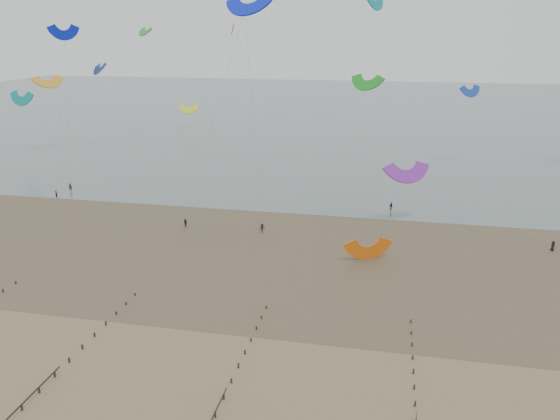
# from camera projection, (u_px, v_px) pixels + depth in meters

# --- Properties ---
(ground) EXTENTS (500.00, 500.00, 0.00)m
(ground) POSITION_uv_depth(u_px,v_px,m) (206.00, 358.00, 59.14)
(ground) COLOR brown
(ground) RESTS_ON ground
(sea_and_shore) EXTENTS (500.00, 665.00, 0.03)m
(sea_and_shore) POSITION_uv_depth(u_px,v_px,m) (249.00, 241.00, 91.94)
(sea_and_shore) COLOR #475654
(sea_and_shore) RESTS_ON ground
(kitesurfer_lead) EXTENTS (0.69, 0.56, 1.64)m
(kitesurfer_lead) POSITION_uv_depth(u_px,v_px,m) (56.00, 194.00, 115.30)
(kitesurfer_lead) COLOR black
(kitesurfer_lead) RESTS_ON ground
(kitesurfers) EXTENTS (110.24, 20.69, 1.82)m
(kitesurfers) POSITION_uv_depth(u_px,v_px,m) (404.00, 219.00, 100.19)
(kitesurfers) COLOR black
(kitesurfers) RESTS_ON ground
(grounded_kite) EXTENTS (8.11, 7.39, 3.62)m
(grounded_kite) POSITION_uv_depth(u_px,v_px,m) (367.00, 259.00, 84.73)
(grounded_kite) COLOR #DF5D0E
(grounded_kite) RESTS_ON ground
(kites_airborne) EXTENTS (244.87, 116.85, 36.81)m
(kites_airborne) POSITION_uv_depth(u_px,v_px,m) (331.00, 90.00, 138.82)
(kites_airborne) COLOR #18921F
(kites_airborne) RESTS_ON ground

